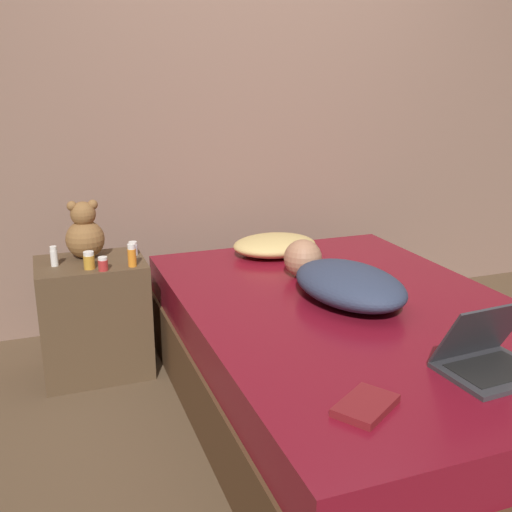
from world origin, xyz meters
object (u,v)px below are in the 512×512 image
object	(u,v)px
person_lying	(343,280)
bottle_white	(54,256)
pillow	(275,245)
bottle_amber	(89,260)
laptop	(488,356)
teddy_bear	(85,233)
book	(366,406)
bottle_clear	(133,249)
bottle_orange	(132,255)
bottle_red	(103,264)

from	to	relation	value
person_lying	bottle_white	distance (m)	1.31
pillow	bottle_amber	world-z (taller)	bottle_amber
person_lying	laptop	world-z (taller)	laptop
pillow	bottle_amber	size ratio (longest dim) A/B	5.61
teddy_bear	bottle_white	size ratio (longest dim) A/B	2.98
bottle_white	book	distance (m)	1.66
bottle_amber	bottle_clear	xyz separation A→B (m)	(0.22, 0.15, -0.01)
bottle_clear	bottle_orange	bearing A→B (deg)	-100.27
bottle_clear	pillow	bearing A→B (deg)	1.45
bottle_orange	bottle_amber	xyz separation A→B (m)	(-0.19, 0.03, -0.01)
person_lying	bottle_red	xyz separation A→B (m)	(-0.94, 0.48, 0.03)
book	bottle_amber	bearing A→B (deg)	114.97
pillow	teddy_bear	size ratio (longest dim) A/B	1.62
bottle_red	bottle_clear	xyz separation A→B (m)	(0.16, 0.20, 0.00)
pillow	bottle_white	world-z (taller)	bottle_white
laptop	book	bearing A→B (deg)	-175.66
bottle_red	bottle_amber	size ratio (longest dim) A/B	0.78
teddy_bear	bottle_amber	xyz separation A→B (m)	(-0.00, -0.19, -0.08)
pillow	bottle_amber	bearing A→B (deg)	-170.12
bottle_amber	bottle_orange	bearing A→B (deg)	-8.94
bottle_red	book	world-z (taller)	bottle_red
pillow	bottle_orange	xyz separation A→B (m)	(-0.78, -0.20, 0.08)
bottle_clear	laptop	bearing A→B (deg)	-57.98
bottle_red	bottle_clear	size ratio (longest dim) A/B	0.94
book	laptop	bearing A→B (deg)	8.24
bottle_red	teddy_bear	bearing A→B (deg)	102.68
laptop	bottle_amber	size ratio (longest dim) A/B	4.09
bottle_white	bottle_clear	distance (m)	0.37
pillow	book	world-z (taller)	pillow
pillow	bottle_red	distance (m)	0.94
bottle_red	book	xyz separation A→B (m)	(0.58, -1.31, -0.10)
teddy_bear	bottle_clear	distance (m)	0.24
laptop	bottle_white	size ratio (longest dim) A/B	3.52
bottle_orange	book	xyz separation A→B (m)	(0.45, -1.33, -0.12)
pillow	bottle_orange	world-z (taller)	bottle_orange
teddy_bear	bottle_red	bearing A→B (deg)	-77.32
person_lying	bottle_clear	distance (m)	1.03
bottle_white	book	world-z (taller)	bottle_white
bottle_orange	book	bearing A→B (deg)	-71.47
teddy_bear	book	xyz separation A→B (m)	(0.63, -1.54, -0.19)
bottle_white	book	size ratio (longest dim) A/B	0.40
bottle_white	bottle_orange	world-z (taller)	bottle_orange
bottle_orange	bottle_amber	bearing A→B (deg)	171.06
book	bottle_red	bearing A→B (deg)	113.75
laptop	bottle_red	bearing A→B (deg)	126.66
person_lying	bottle_red	world-z (taller)	person_lying
laptop	pillow	bearing A→B (deg)	92.04
bottle_red	bottle_orange	size ratio (longest dim) A/B	0.60
pillow	bottle_clear	world-z (taller)	bottle_clear
person_lying	bottle_white	size ratio (longest dim) A/B	8.27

